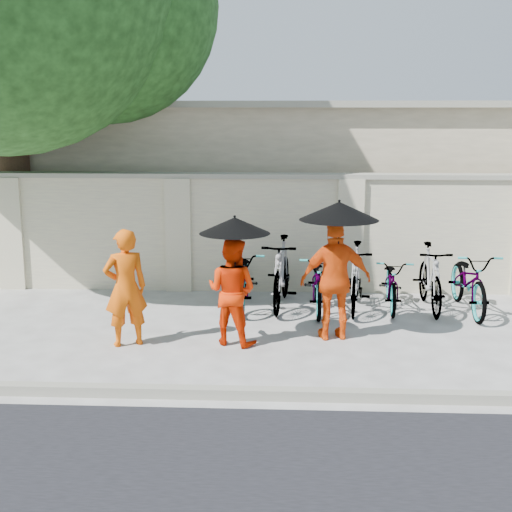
{
  "coord_description": "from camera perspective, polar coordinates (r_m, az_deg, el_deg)",
  "views": [
    {
      "loc": [
        0.97,
        -9.17,
        3.18
      ],
      "look_at": [
        0.47,
        0.85,
        1.1
      ],
      "focal_mm": 50.0,
      "sensor_mm": 36.0,
      "label": 1
    }
  ],
  "objects": [
    {
      "name": "building_behind",
      "position": [
        16.28,
        6.49,
        6.07
      ],
      "size": [
        14.0,
        6.0,
        3.2
      ],
      "primitive_type": "cube",
      "color": "beige",
      "rests_on": "ground"
    },
    {
      "name": "kerb",
      "position": [
        8.15,
        -4.31,
        -10.83
      ],
      "size": [
        40.0,
        0.16,
        0.12
      ],
      "primitive_type": "cube",
      "color": "gray",
      "rests_on": "ground"
    },
    {
      "name": "bike_1",
      "position": [
        11.52,
        2.05,
        -1.37
      ],
      "size": [
        0.72,
        1.95,
        1.15
      ],
      "primitive_type": "imported",
      "rotation": [
        0.0,
        0.0,
        -0.1
      ],
      "color": "gray",
      "rests_on": "ground"
    },
    {
      "name": "monk_left",
      "position": [
        9.79,
        -10.4,
        -2.51
      ],
      "size": [
        0.7,
        0.6,
        1.62
      ],
      "primitive_type": "imported",
      "rotation": [
        0.0,
        0.0,
        3.57
      ],
      "color": "#DE5307",
      "rests_on": "ground"
    },
    {
      "name": "compound_wall",
      "position": [
        12.56,
        2.93,
        1.7
      ],
      "size": [
        20.0,
        0.3,
        2.0
      ],
      "primitive_type": "cube",
      "color": "beige",
      "rests_on": "ground"
    },
    {
      "name": "parasol_right",
      "position": [
        9.69,
        6.67,
        3.6
      ],
      "size": [
        1.08,
        1.08,
        0.99
      ],
      "color": "black",
      "rests_on": "ground"
    },
    {
      "name": "bike_2",
      "position": [
        11.4,
        5.02,
        -2.07
      ],
      "size": [
        0.63,
        1.8,
        0.94
      ],
      "primitive_type": "imported",
      "rotation": [
        0.0,
        0.0,
        0.0
      ],
      "color": "gray",
      "rests_on": "ground"
    },
    {
      "name": "ground",
      "position": [
        9.75,
        -3.06,
        -7.34
      ],
      "size": [
        80.0,
        80.0,
        0.0
      ],
      "primitive_type": "plane",
      "color": "#B6B5B1"
    },
    {
      "name": "bike_4",
      "position": [
        11.69,
        10.83,
        -2.12
      ],
      "size": [
        0.67,
        1.66,
        0.85
      ],
      "primitive_type": "imported",
      "rotation": [
        0.0,
        0.0,
        -0.06
      ],
      "color": "gray",
      "rests_on": "ground"
    },
    {
      "name": "bike_6",
      "position": [
        11.76,
        16.68,
        -1.94
      ],
      "size": [
        0.73,
        1.94,
        1.01
      ],
      "primitive_type": "imported",
      "rotation": [
        0.0,
        0.0,
        0.03
      ],
      "color": "gray",
      "rests_on": "ground"
    },
    {
      "name": "bike_5",
      "position": [
        11.71,
        13.76,
        -1.71
      ],
      "size": [
        0.5,
        1.76,
        1.06
      ],
      "primitive_type": "imported",
      "rotation": [
        0.0,
        0.0,
        0.0
      ],
      "color": "gray",
      "rests_on": "ground"
    },
    {
      "name": "monk_center",
      "position": [
        9.72,
        -1.94,
        -2.82
      ],
      "size": [
        0.88,
        0.79,
        1.49
      ],
      "primitive_type": "imported",
      "rotation": [
        0.0,
        0.0,
        2.75
      ],
      "color": "red",
      "rests_on": "ground"
    },
    {
      "name": "parasol_center",
      "position": [
        9.45,
        -1.72,
        2.46
      ],
      "size": [
        0.95,
        0.95,
        0.93
      ],
      "color": "black",
      "rests_on": "ground"
    },
    {
      "name": "bike_0",
      "position": [
        11.56,
        -0.91,
        -1.75
      ],
      "size": [
        0.7,
        1.88,
        0.98
      ],
      "primitive_type": "imported",
      "rotation": [
        0.0,
        0.0,
        0.03
      ],
      "color": "gray",
      "rests_on": "ground"
    },
    {
      "name": "bike_3",
      "position": [
        11.48,
        7.98,
        -1.71
      ],
      "size": [
        0.74,
        1.84,
        1.08
      ],
      "primitive_type": "imported",
      "rotation": [
        0.0,
        0.0,
        -0.13
      ],
      "color": "gray",
      "rests_on": "ground"
    },
    {
      "name": "monk_right",
      "position": [
        9.95,
        6.39,
        -1.92
      ],
      "size": [
        1.05,
        0.59,
        1.69
      ],
      "primitive_type": "imported",
      "rotation": [
        0.0,
        0.0,
        3.33
      ],
      "color": "#EB4B0C",
      "rests_on": "ground"
    }
  ]
}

